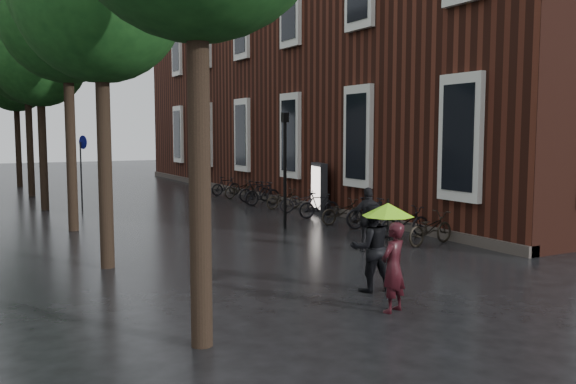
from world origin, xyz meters
TOP-DOWN VIEW (x-y plane):
  - ground at (0.00, 0.00)m, footprint 120.00×120.00m
  - brick_building at (10.47, 19.46)m, footprint 10.20×33.20m
  - street_trees at (-3.99, 15.91)m, footprint 4.33×34.03m
  - person_burgundy at (-0.44, 1.02)m, footprint 0.68×0.56m
  - person_black at (0.06, 2.38)m, footprint 0.96×0.81m
  - lime_umbrella at (-0.10, 1.63)m, footprint 0.98×0.98m
  - pedestrian_walking at (2.44, 5.72)m, footprint 1.08×0.77m
  - parked_bicycles at (4.60, 12.67)m, footprint 2.13×15.78m
  - ad_lightbox at (5.15, 12.72)m, footprint 0.30×1.30m
  - lamp_post at (2.27, 10.11)m, footprint 0.19×0.19m
  - cycle_sign at (-2.67, 18.28)m, footprint 0.16×0.55m

SIDE VIEW (x-z plane):
  - ground at x=0.00m, z-range 0.00..0.00m
  - parked_bicycles at x=4.60m, z-range -0.06..0.99m
  - person_burgundy at x=-0.44m, z-range 0.00..1.60m
  - pedestrian_walking at x=2.44m, z-range 0.00..1.70m
  - person_black at x=0.06m, z-range 0.00..1.75m
  - ad_lightbox at x=5.15m, z-range 0.00..1.97m
  - lime_umbrella at x=-0.10m, z-range 1.01..2.45m
  - cycle_sign at x=-2.67m, z-range 0.49..3.51m
  - lamp_post at x=2.27m, z-range 0.40..4.18m
  - brick_building at x=10.47m, z-range -0.01..11.99m
  - street_trees at x=-3.99m, z-range 1.88..10.79m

